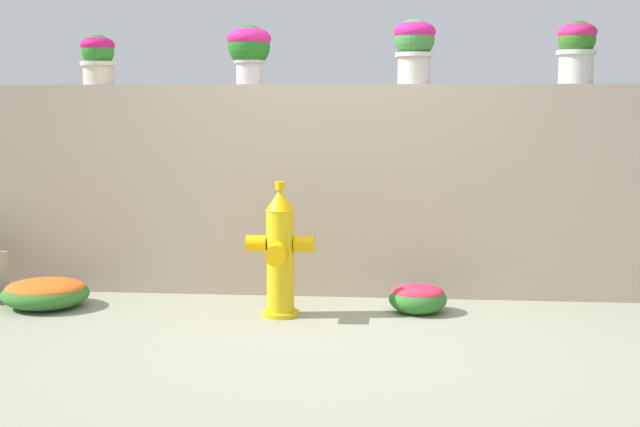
% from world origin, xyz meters
% --- Properties ---
extents(ground_plane, '(24.00, 24.00, 0.00)m').
position_xyz_m(ground_plane, '(0.00, 0.00, 0.00)').
color(ground_plane, gray).
extents(stone_wall, '(6.63, 0.31, 1.54)m').
position_xyz_m(stone_wall, '(0.00, 1.25, 0.77)').
color(stone_wall, tan).
rests_on(stone_wall, ground).
extents(potted_plant_1, '(0.27, 0.27, 0.37)m').
position_xyz_m(potted_plant_1, '(-1.76, 1.26, 1.75)').
color(potted_plant_1, beige).
rests_on(potted_plant_1, stone_wall).
extents(potted_plant_2, '(0.32, 0.32, 0.43)m').
position_xyz_m(potted_plant_2, '(-0.63, 1.26, 1.81)').
color(potted_plant_2, beige).
rests_on(potted_plant_2, stone_wall).
extents(potted_plant_3, '(0.30, 0.30, 0.46)m').
position_xyz_m(potted_plant_3, '(0.57, 1.25, 1.82)').
color(potted_plant_3, beige).
rests_on(potted_plant_3, stone_wall).
extents(potted_plant_4, '(0.28, 0.28, 0.44)m').
position_xyz_m(potted_plant_4, '(1.69, 1.22, 1.79)').
color(potted_plant_4, beige).
rests_on(potted_plant_4, stone_wall).
extents(fire_hydrant, '(0.45, 0.36, 0.89)m').
position_xyz_m(fire_hydrant, '(-0.31, 0.53, 0.42)').
color(fire_hydrant, gold).
rests_on(fire_hydrant, ground).
extents(flower_bush_left, '(0.39, 0.35, 0.20)m').
position_xyz_m(flower_bush_left, '(0.60, 0.70, 0.11)').
color(flower_bush_left, '#30762C').
rests_on(flower_bush_left, ground).
extents(flower_bush_right, '(0.60, 0.54, 0.21)m').
position_xyz_m(flower_bush_right, '(-1.96, 0.62, 0.11)').
color(flower_bush_right, '#33712A').
rests_on(flower_bush_right, ground).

